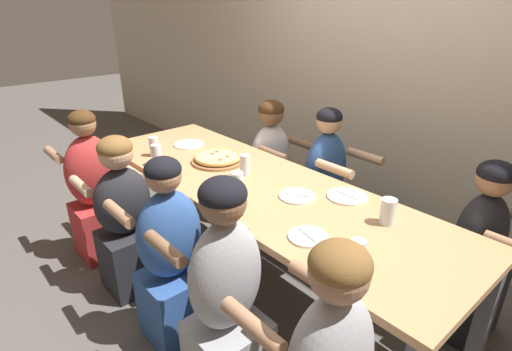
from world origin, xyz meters
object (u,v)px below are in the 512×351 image
Objects in this scene: drinking_glass_e at (357,253)px; diner_near_center at (172,261)px; drinking_glass_a at (157,156)px; drinking_glass_d at (237,183)px; diner_far_right at (475,260)px; empty_plate_c at (347,196)px; empty_plate_a at (297,196)px; diner_near_left at (95,193)px; diner_near_midright at (226,304)px; empty_plate_d at (308,236)px; drinking_glass_f at (388,213)px; diner_far_center at (324,191)px; diner_near_midleft at (125,221)px; pizza_board_main at (218,158)px; diner_far_midleft at (270,169)px; drinking_glass_b at (154,148)px; drinking_glass_c at (245,166)px; empty_plate_b at (189,144)px.

diner_near_center reaches higher than drinking_glass_e.
drinking_glass_a reaches higher than drinking_glass_d.
diner_far_right is (0.21, 0.85, -0.32)m from drinking_glass_e.
drinking_glass_d is at bearing -139.34° from empty_plate_c.
empty_plate_a is 1.55m from diner_near_left.
diner_near_midright is at bearing -43.24° from drinking_glass_d.
diner_near_center is at bearing -111.06° from empty_plate_a.
empty_plate_d is 0.44m from drinking_glass_f.
diner_far_center reaches higher than empty_plate_d.
diner_far_center reaches higher than empty_plate_a.
empty_plate_c is 0.21× the size of diner_near_midleft.
diner_far_midleft reaches higher than pizza_board_main.
empty_plate_a is 1.45× the size of drinking_glass_b.
drinking_glass_b is 1.05× the size of drinking_glass_c.
diner_near_midleft reaches higher than drinking_glass_b.
drinking_glass_a is 2.04m from diner_far_right.
empty_plate_d is 0.17× the size of diner_far_center.
diner_far_center is at bearing 124.77° from empty_plate_d.
diner_far_midleft is at bearing 143.75° from empty_plate_d.
diner_near_midleft is at bearing 90.00° from diner_near_center.
diner_near_midright is (0.67, -0.67, -0.29)m from drinking_glass_c.
empty_plate_b is 0.73m from drinking_glass_c.
diner_near_midleft is 0.92× the size of diner_near_midright.
drinking_glass_a is at bearing -61.60° from diner_far_right.
diner_near_center is (0.88, -0.40, -0.32)m from drinking_glass_b.
empty_plate_b is at bearing 119.09° from drinking_glass_a.
diner_near_midleft is (-1.35, -0.82, -0.33)m from drinking_glass_f.
drinking_glass_e is at bearing -8.91° from empty_plate_b.
diner_near_center is (-0.86, -0.43, -0.31)m from drinking_glass_e.
diner_near_midleft reaches higher than drinking_glass_d.
drinking_glass_f is 1.61m from diner_near_midleft.
empty_plate_d is at bearing -113.06° from drinking_glass_f.
diner_near_center is (0.18, -0.67, -0.32)m from drinking_glass_c.
pizza_board_main is 1.63× the size of empty_plate_c.
empty_plate_b is 1.19× the size of empty_plate_d.
diner_far_center is at bearing 73.59° from drinking_glass_c.
diner_far_midleft is at bearing 71.44° from drinking_glass_b.
diner_near_left is (-0.92, -0.67, -0.31)m from drinking_glass_c.
empty_plate_a is 1.07m from diner_far_midleft.
diner_near_midright is (0.97, -0.67, -0.25)m from pizza_board_main.
pizza_board_main is 0.33× the size of diner_near_left.
diner_near_left reaches higher than drinking_glass_b.
drinking_glass_d is (0.15, -0.19, -0.01)m from drinking_glass_c.
empty_plate_d is 1.79× the size of drinking_glass_e.
diner_far_midleft is (0.12, 0.96, -0.33)m from drinking_glass_a.
diner_far_right is 1.67m from diner_near_center.
empty_plate_d is at bearing -10.97° from empty_plate_b.
diner_near_midleft is 1.07m from diner_near_midright.
diner_near_center is (-0.77, -0.82, -0.32)m from drinking_glass_f.
drinking_glass_c is 0.12× the size of diner_far_center.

